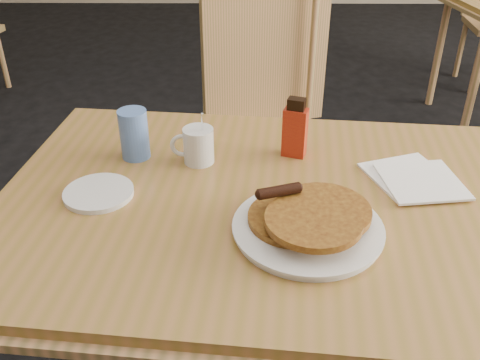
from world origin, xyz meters
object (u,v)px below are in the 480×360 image
chair_main_far (265,111)px  syrup_bottle (295,130)px  coffee_mug (197,145)px  pancake_plate (309,223)px  blue_tumbler (134,134)px  main_table (280,213)px

chair_main_far → syrup_bottle: chair_main_far is taller
coffee_mug → pancake_plate: bearing=-27.8°
pancake_plate → syrup_bottle: bearing=90.7°
chair_main_far → blue_tumbler: bearing=-140.5°
main_table → chair_main_far: size_ratio=1.37×
pancake_plate → syrup_bottle: syrup_bottle is taller
blue_tumbler → main_table: bearing=-28.2°
main_table → chair_main_far: 0.76m
syrup_bottle → chair_main_far: bearing=113.7°
coffee_mug → syrup_bottle: (0.25, 0.04, 0.03)m
pancake_plate → coffee_mug: 0.39m
main_table → coffee_mug: (-0.20, 0.17, 0.09)m
syrup_bottle → coffee_mug: bearing=-153.1°
pancake_plate → coffee_mug: (-0.25, 0.29, 0.02)m
chair_main_far → blue_tumbler: chair_main_far is taller
coffee_mug → main_table: bearing=-18.4°
chair_main_far → syrup_bottle: bearing=-102.6°
main_table → pancake_plate: pancake_plate is taller
chair_main_far → blue_tumbler: 0.69m
chair_main_far → syrup_bottle: 0.59m
syrup_bottle → main_table: bearing=-84.4°
coffee_mug → syrup_bottle: bearing=30.5°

